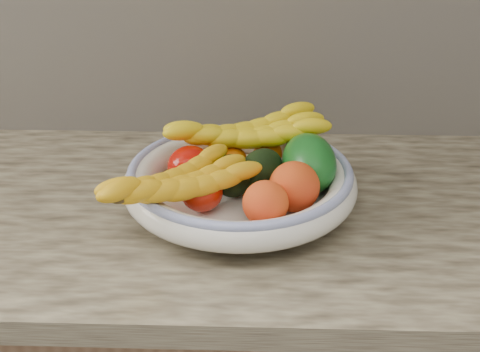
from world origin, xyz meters
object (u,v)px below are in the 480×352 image
at_px(banana_bunch_front, 177,187).
at_px(banana_bunch_back, 245,137).
at_px(fruit_bowl, 240,182).
at_px(green_mango, 309,163).

bearing_deg(banana_bunch_front, banana_bunch_back, 19.58).
relative_size(fruit_bowl, green_mango, 2.92).
height_order(fruit_bowl, banana_bunch_back, banana_bunch_back).
bearing_deg(green_mango, fruit_bowl, 177.85).
xyz_separation_m(fruit_bowl, banana_bunch_back, (0.01, 0.10, 0.04)).
distance_m(green_mango, banana_bunch_front, 0.23).
xyz_separation_m(green_mango, banana_bunch_back, (-0.11, 0.08, 0.01)).
distance_m(fruit_bowl, banana_bunch_back, 0.10).
height_order(green_mango, banana_bunch_front, green_mango).
xyz_separation_m(banana_bunch_back, banana_bunch_front, (-0.10, -0.18, -0.01)).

